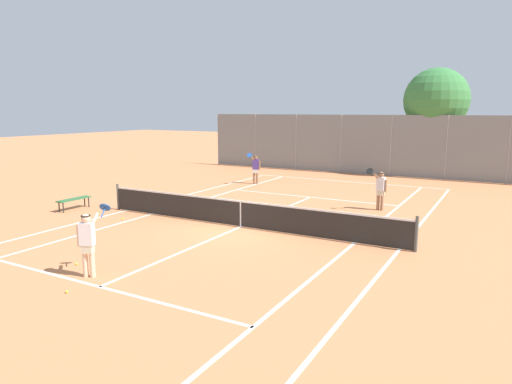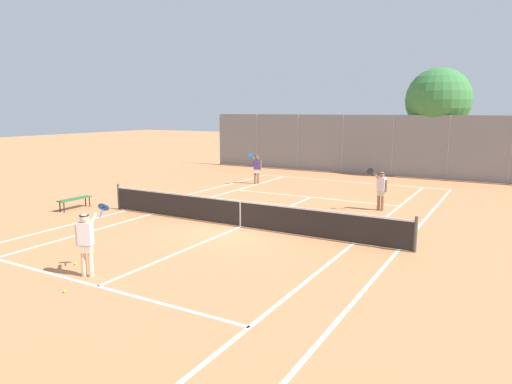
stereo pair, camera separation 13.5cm
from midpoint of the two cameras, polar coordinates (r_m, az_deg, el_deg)
ground_plane at (r=16.22m, az=-2.15°, el=-4.37°), size 120.00×120.00×0.00m
court_line_markings at (r=16.22m, az=-2.15°, el=-4.36°), size 11.10×23.90×0.01m
tennis_net at (r=16.10m, az=-2.17°, el=-2.61°), size 12.00×0.10×1.07m
player_near_side at (r=11.98m, az=-20.61°, el=-5.71°), size 0.45×0.88×1.77m
player_far_left at (r=25.48m, az=-0.21°, el=3.09°), size 0.48×0.87×1.77m
player_far_right at (r=19.36m, az=15.10°, el=0.48°), size 0.78×0.71×1.77m
loose_tennis_ball_0 at (r=21.52m, az=-9.37°, el=-0.77°), size 0.07×0.07×0.07m
loose_tennis_ball_1 at (r=11.40m, az=-22.90°, el=-11.41°), size 0.07×0.07×0.07m
loose_tennis_ball_2 at (r=13.23m, az=-21.79°, el=-8.35°), size 0.07×0.07×0.07m
loose_tennis_ball_4 at (r=18.00m, az=-16.55°, el=-3.22°), size 0.07×0.07×0.07m
courtside_bench at (r=20.39m, az=-21.98°, el=-0.91°), size 0.36×1.50×0.47m
back_fence at (r=30.03m, az=13.37°, el=5.77°), size 22.61×0.08×3.81m
tree_behind_left at (r=30.80m, az=21.48°, el=10.46°), size 3.93×3.93×6.66m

